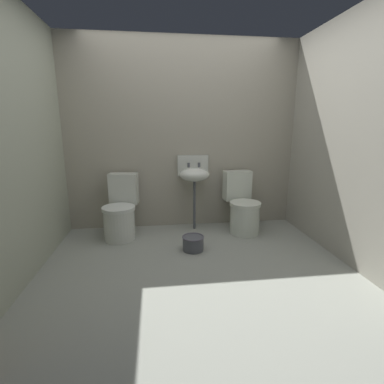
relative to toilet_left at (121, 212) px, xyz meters
The scene contains 8 objects.
ground_plane 1.29m from the toilet_left, 48.19° to the right, with size 3.48×2.95×0.08m, color gray.
wall_back 1.30m from the toilet_left, 25.88° to the left, with size 3.48×0.10×2.49m, color #A49D8B.
wall_left 1.45m from the toilet_left, 132.90° to the right, with size 0.10×2.75×2.49m, color #9DA28D.
wall_right 2.71m from the toilet_left, 18.81° to the right, with size 0.10×2.75×2.49m, color #9D998C.
toilet_left is the anchor object (origin of this frame).
toilet_right 1.58m from the toilet_left, ahead, with size 0.44×0.63×0.78m.
sink 1.07m from the toilet_left, 11.10° to the left, with size 0.42×0.35×0.99m.
bucket 1.02m from the toilet_left, 31.72° to the right, with size 0.25×0.25×0.17m.
Camera 1 is at (-0.38, -2.60, 1.40)m, focal length 26.77 mm.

